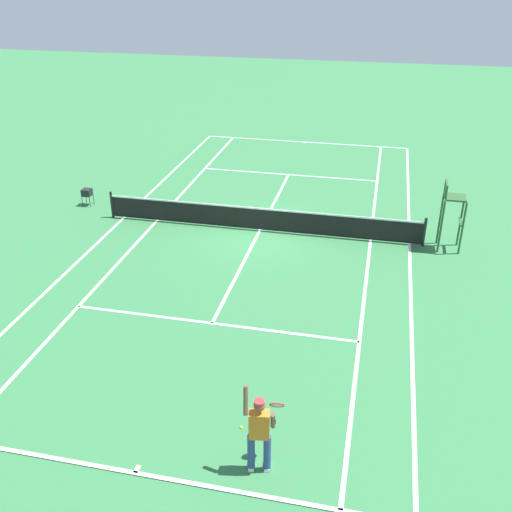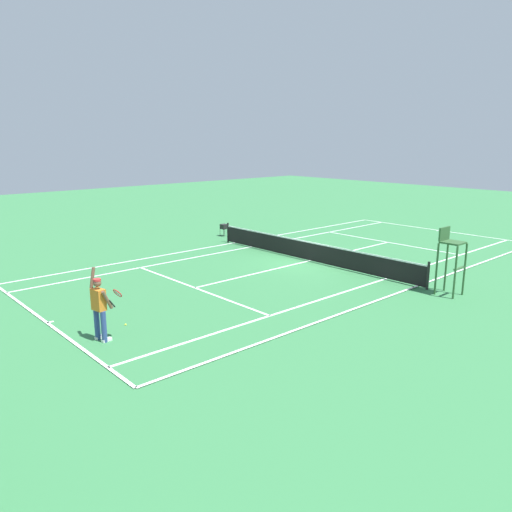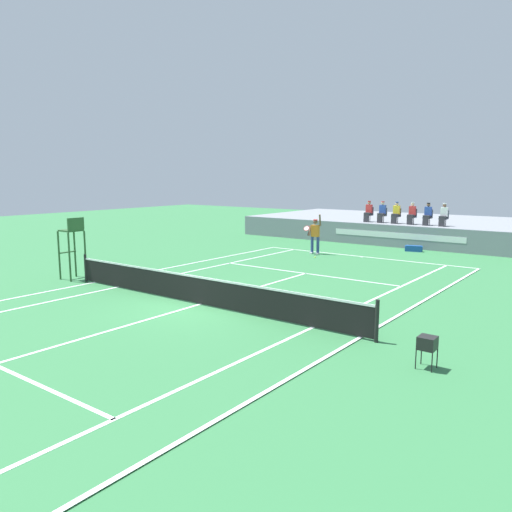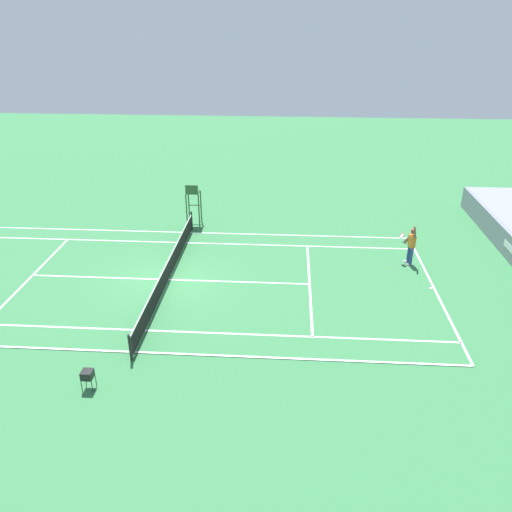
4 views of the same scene
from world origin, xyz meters
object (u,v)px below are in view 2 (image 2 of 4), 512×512
(umpire_chair, at_px, (450,252))
(tennis_player, at_px, (100,307))
(tennis_ball, at_px, (126,325))
(ball_hopper, at_px, (224,226))

(umpire_chair, bearing_deg, tennis_player, 69.07)
(tennis_ball, relative_size, ball_hopper, 0.10)
(tennis_player, bearing_deg, ball_hopper, -50.92)
(ball_hopper, bearing_deg, tennis_player, 129.08)
(tennis_ball, distance_m, umpire_chair, 11.43)
(tennis_ball, bearing_deg, tennis_player, 121.30)
(tennis_ball, bearing_deg, umpire_chair, -115.82)
(umpire_chair, height_order, ball_hopper, umpire_chair)
(tennis_ball, height_order, umpire_chair, umpire_chair)
(tennis_ball, height_order, ball_hopper, ball_hopper)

